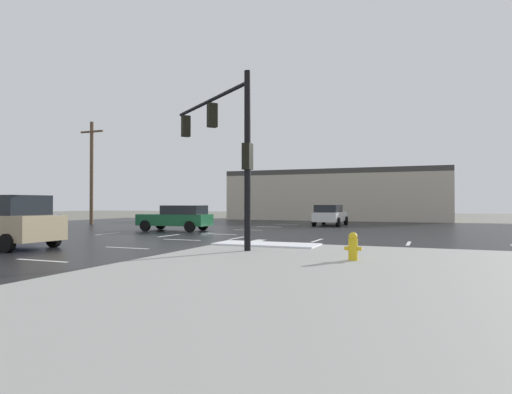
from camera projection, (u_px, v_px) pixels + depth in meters
ground_plane at (202, 237)px, 22.58m from camera, size 120.00×120.00×0.00m
road_asphalt at (202, 237)px, 22.58m from camera, size 44.00×44.00×0.02m
sidewalk_corner at (504, 310)px, 6.99m from camera, size 18.00×18.00×0.14m
snow_strip_curbside at (266, 244)px, 17.02m from camera, size 4.00×1.60×0.06m
lane_markings at (211, 240)px, 20.86m from camera, size 36.15×36.15×0.01m
traffic_signal_mast at (224, 136)px, 16.59m from camera, size 5.24×4.22×6.13m
fire_hydrant at (353, 246)px, 12.48m from camera, size 0.48×0.26×0.79m
strip_building_background at (338, 195)px, 45.61m from camera, size 21.68×8.00×5.03m
suv_tan at (3, 220)px, 17.09m from camera, size 4.92×2.38×2.03m
sedan_green at (177, 217)px, 27.46m from camera, size 4.61×2.20×1.58m
sedan_white at (330, 215)px, 33.85m from camera, size 2.05×4.55×1.58m
sedan_blue at (16, 219)px, 24.99m from camera, size 2.22×4.61×1.58m
utility_pole_far at (92, 171)px, 35.82m from camera, size 2.20×0.28×8.35m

